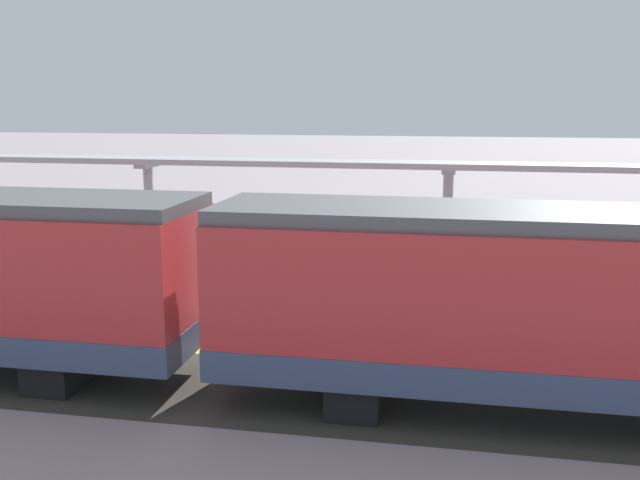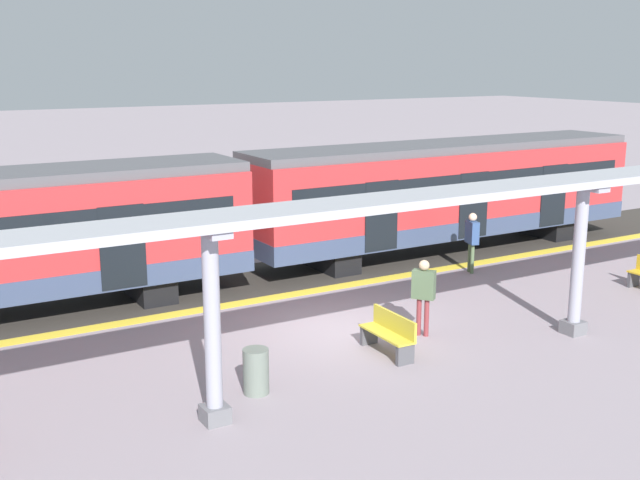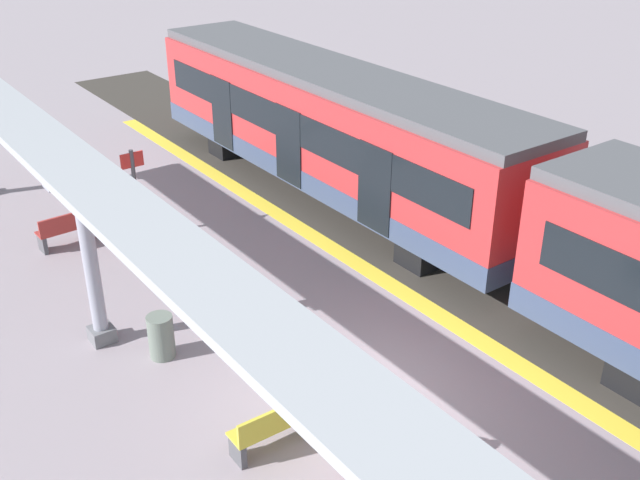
{
  "view_description": "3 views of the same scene",
  "coord_description": "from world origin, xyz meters",
  "px_view_note": "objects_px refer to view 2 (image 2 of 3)",
  "views": [
    {
      "loc": [
        -16.65,
        -4.53,
        5.22
      ],
      "look_at": [
        -1.38,
        -1.61,
        2.15
      ],
      "focal_mm": 39.97,
      "sensor_mm": 36.0,
      "label": 1
    },
    {
      "loc": [
        14.23,
        -9.01,
        5.99
      ],
      "look_at": [
        -0.6,
        -0.27,
        2.02
      ],
      "focal_mm": 43.82,
      "sensor_mm": 36.0,
      "label": 2
    },
    {
      "loc": [
        6.48,
        7.74,
        8.28
      ],
      "look_at": [
        -0.75,
        -2.16,
        1.99
      ],
      "focal_mm": 42.2,
      "sensor_mm": 36.0,
      "label": 3
    }
  ],
  "objects_px": {
    "canopy_pillar_second": "(212,326)",
    "trash_bin": "(256,371)",
    "bench_mid_platform": "(389,333)",
    "passenger_waiting_near_edge": "(472,236)",
    "train_far_carriage": "(446,194)",
    "passenger_by_the_benches": "(424,289)",
    "canopy_pillar_third": "(578,259)"
  },
  "relations": [
    {
      "from": "bench_mid_platform",
      "to": "passenger_by_the_benches",
      "type": "bearing_deg",
      "value": 112.01
    },
    {
      "from": "trash_bin",
      "to": "passenger_by_the_benches",
      "type": "distance_m",
      "value": 4.68
    },
    {
      "from": "bench_mid_platform",
      "to": "canopy_pillar_second",
      "type": "bearing_deg",
      "value": -75.8
    },
    {
      "from": "trash_bin",
      "to": "passenger_waiting_near_edge",
      "type": "relative_size",
      "value": 0.49
    },
    {
      "from": "canopy_pillar_second",
      "to": "bench_mid_platform",
      "type": "bearing_deg",
      "value": 104.2
    },
    {
      "from": "canopy_pillar_second",
      "to": "trash_bin",
      "type": "height_order",
      "value": "canopy_pillar_second"
    },
    {
      "from": "train_far_carriage",
      "to": "bench_mid_platform",
      "type": "height_order",
      "value": "train_far_carriage"
    },
    {
      "from": "passenger_by_the_benches",
      "to": "train_far_carriage",
      "type": "bearing_deg",
      "value": 137.29
    },
    {
      "from": "passenger_by_the_benches",
      "to": "canopy_pillar_second",
      "type": "bearing_deg",
      "value": -73.99
    },
    {
      "from": "passenger_waiting_near_edge",
      "to": "train_far_carriage",
      "type": "bearing_deg",
      "value": 156.6
    },
    {
      "from": "train_far_carriage",
      "to": "canopy_pillar_second",
      "type": "height_order",
      "value": "train_far_carriage"
    },
    {
      "from": "canopy_pillar_second",
      "to": "passenger_by_the_benches",
      "type": "xyz_separation_m",
      "value": [
        -1.63,
        5.67,
        -0.64
      ]
    },
    {
      "from": "bench_mid_platform",
      "to": "train_far_carriage",
      "type": "bearing_deg",
      "value": 133.75
    },
    {
      "from": "trash_bin",
      "to": "canopy_pillar_second",
      "type": "bearing_deg",
      "value": -57.3
    },
    {
      "from": "bench_mid_platform",
      "to": "passenger_waiting_near_edge",
      "type": "distance_m",
      "value": 7.05
    },
    {
      "from": "canopy_pillar_second",
      "to": "train_far_carriage",
      "type": "bearing_deg",
      "value": 124.28
    },
    {
      "from": "trash_bin",
      "to": "passenger_by_the_benches",
      "type": "relative_size",
      "value": 0.49
    },
    {
      "from": "canopy_pillar_third",
      "to": "bench_mid_platform",
      "type": "bearing_deg",
      "value": -104.66
    },
    {
      "from": "train_far_carriage",
      "to": "bench_mid_platform",
      "type": "relative_size",
      "value": 9.06
    },
    {
      "from": "canopy_pillar_third",
      "to": "passenger_waiting_near_edge",
      "type": "xyz_separation_m",
      "value": [
        -5.14,
        1.49,
        -0.63
      ]
    },
    {
      "from": "bench_mid_platform",
      "to": "passenger_waiting_near_edge",
      "type": "xyz_separation_m",
      "value": [
        -4.03,
        5.75,
        0.65
      ]
    },
    {
      "from": "train_far_carriage",
      "to": "canopy_pillar_second",
      "type": "bearing_deg",
      "value": -55.72
    },
    {
      "from": "bench_mid_platform",
      "to": "trash_bin",
      "type": "xyz_separation_m",
      "value": [
        0.39,
        -3.28,
        -0.01
      ]
    },
    {
      "from": "passenger_by_the_benches",
      "to": "bench_mid_platform",
      "type": "bearing_deg",
      "value": -67.99
    },
    {
      "from": "trash_bin",
      "to": "passenger_waiting_near_edge",
      "type": "height_order",
      "value": "passenger_waiting_near_edge"
    },
    {
      "from": "train_far_carriage",
      "to": "canopy_pillar_second",
      "type": "distance_m",
      "value": 13.61
    },
    {
      "from": "canopy_pillar_third",
      "to": "trash_bin",
      "type": "distance_m",
      "value": 7.68
    },
    {
      "from": "canopy_pillar_second",
      "to": "canopy_pillar_third",
      "type": "bearing_deg",
      "value": 90.0
    },
    {
      "from": "train_far_carriage",
      "to": "passenger_by_the_benches",
      "type": "distance_m",
      "value": 8.25
    },
    {
      "from": "canopy_pillar_second",
      "to": "passenger_waiting_near_edge",
      "type": "relative_size",
      "value": 1.94
    },
    {
      "from": "train_far_carriage",
      "to": "passenger_by_the_benches",
      "type": "relative_size",
      "value": 7.87
    },
    {
      "from": "canopy_pillar_second",
      "to": "canopy_pillar_third",
      "type": "distance_m",
      "value": 8.66
    }
  ]
}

